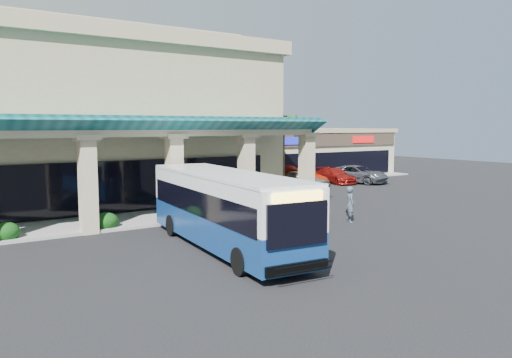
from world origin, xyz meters
TOP-DOWN VIEW (x-y plane):
  - ground at (0.00, 0.00)m, footprint 110.00×110.00m
  - main_building at (-8.00, 16.00)m, footprint 30.80×14.80m
  - arcade at (-8.00, 6.80)m, footprint 30.00×6.20m
  - strip_mall at (18.00, 24.00)m, footprint 22.50×12.50m
  - palm_0 at (8.50, 11.00)m, footprint 2.40×2.40m
  - palm_1 at (9.50, 14.00)m, footprint 2.40×2.40m
  - broadleaf_tree at (7.50, 19.00)m, footprint 2.60×2.60m
  - transit_bus at (-3.53, -1.00)m, footprint 3.76×11.74m
  - pedestrian at (4.98, 0.27)m, footprint 0.73×0.84m
  - car_silver at (12.19, 12.99)m, footprint 2.97×4.83m
  - car_white at (13.00, 14.07)m, footprint 1.74×4.70m
  - car_red at (17.07, 14.50)m, footprint 2.51×4.95m
  - car_gray at (18.89, 13.56)m, footprint 4.36×6.29m

SIDE VIEW (x-z plane):
  - ground at x=0.00m, z-range 0.00..0.00m
  - car_red at x=17.07m, z-range 0.00..1.38m
  - car_silver at x=12.19m, z-range 0.00..1.53m
  - car_white at x=13.00m, z-range 0.00..1.54m
  - car_gray at x=18.89m, z-range 0.00..1.60m
  - pedestrian at x=4.98m, z-range 0.00..1.94m
  - transit_bus at x=-3.53m, z-range 0.00..3.22m
  - broadleaf_tree at x=7.50m, z-range 0.00..4.81m
  - strip_mall at x=18.00m, z-range 0.00..4.90m
  - arcade at x=-8.00m, z-range 0.00..5.70m
  - palm_1 at x=9.50m, z-range 0.00..5.80m
  - palm_0 at x=8.50m, z-range 0.00..6.60m
  - main_building at x=-8.00m, z-range 0.00..11.35m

